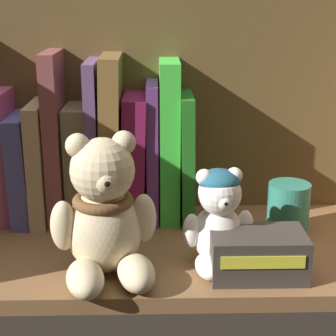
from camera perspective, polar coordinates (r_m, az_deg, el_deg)
The scene contains 17 objects.
shelf_board at distance 76.85cm, azimuth 0.33°, elevation -8.43°, with size 66.20×27.98×2.00cm, color brown.
shelf_back_panel at distance 85.50cm, azimuth 0.06°, elevation 5.48°, with size 68.60×1.20×33.46cm, color brown.
book_2 at distance 86.19cm, azimuth -16.48°, elevation 1.34°, with size 3.30×10.84×19.25cm, color #AC4B7A.
book_3 at distance 85.88cm, azimuth -14.31°, elevation 0.30°, with size 2.68×13.54×15.92cm, color #4D4F95.
book_4 at distance 85.06cm, azimuth -12.63°, elevation 0.89°, with size 2.14×14.55×17.72cm, color tan.
book_5 at distance 83.69cm, azimuth -11.19°, elevation 3.22°, with size 2.19×12.81×24.79cm, color brown.
book_6 at distance 84.29cm, azimuth -9.08°, elevation 0.69°, with size 3.21×10.16×17.00cm, color olive.
book_7 at distance 83.07cm, azimuth -7.38°, elevation 2.88°, with size 1.62×13.83×23.57cm, color #61436F.
book_8 at distance 82.76cm, azimuth -5.73°, elevation 3.14°, with size 2.76×14.35×24.30cm, color brown.
book_9 at distance 83.34cm, azimuth -3.44°, elevation 1.25°, with size 3.30×12.59×18.56cm, color maroon.
book_10 at distance 83.04cm, azimuth -1.59°, elevation 1.87°, with size 1.65×11.53×20.37cm, color #613177.
book_11 at distance 82.65cm, azimuth 0.11°, elevation 2.91°, with size 2.84×11.42×23.47cm, color green.
book_12 at distance 83.38cm, azimuth 1.86°, elevation 1.37°, with size 1.81×13.41×18.79cm, color #216E20.
teddy_bear_larger at distance 66.28cm, azimuth -6.50°, elevation -4.95°, with size 13.13×13.60×17.48cm.
teddy_bear_smaller at distance 69.10cm, azimuth 5.25°, elevation -5.35°, with size 9.20×9.52×12.42cm.
pillar_candle at distance 80.50cm, azimuth 12.17°, elevation -4.01°, with size 5.86×5.86×7.23cm, color #2D7A66.
small_product_box at distance 68.45cm, azimuth 9.11°, elevation -8.66°, with size 11.34×7.07×5.45cm.
Camera 1 is at (-2.08, -68.92, 34.94)cm, focal length 59.76 mm.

